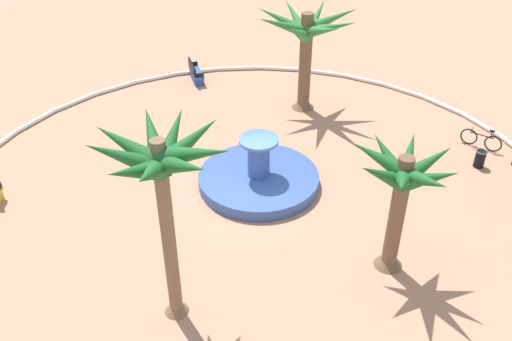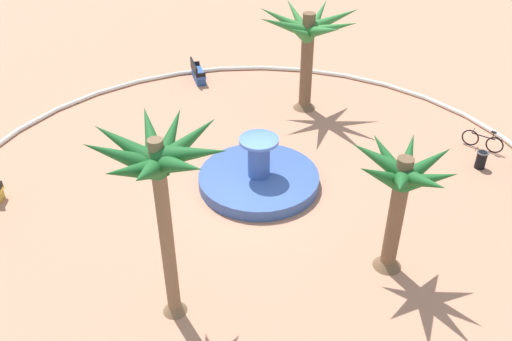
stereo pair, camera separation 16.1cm
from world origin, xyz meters
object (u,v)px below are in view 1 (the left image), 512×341
Objects in this scene: bicycle_red_frame at (481,140)px; palm_tree_by_curb at (402,184)px; fountain at (259,178)px; bench_north at (196,74)px; trash_bin at (480,158)px; palm_tree_near_fountain at (161,172)px; palm_tree_mid_plaza at (307,37)px.

palm_tree_by_curb is at bearing 122.05° from bicycle_red_frame.
bench_north is (9.74, -0.37, 0.05)m from fountain.
fountain is 6.22× the size of trash_bin.
bicycle_red_frame is (-10.64, -9.21, 0.04)m from bench_north.
bicycle_red_frame reaches higher than trash_bin.
bicycle_red_frame is (-0.90, -9.59, 0.09)m from fountain.
palm_tree_by_curb is (-0.57, -6.67, -1.70)m from palm_tree_near_fountain.
palm_tree_by_curb reaches higher than bicycle_red_frame.
bicycle_red_frame is (4.06, -14.06, -4.46)m from palm_tree_near_fountain.
palm_tree_by_curb reaches higher than trash_bin.
trash_bin is (-7.05, -4.36, -3.10)m from palm_tree_mid_plaza.
fountain is at bearing 21.66° from palm_tree_by_curb.
bench_north is at bearing 39.23° from palm_tree_mid_plaza.
palm_tree_near_fountain reaches higher than fountain.
palm_tree_by_curb reaches higher than bench_north.
bicycle_red_frame is at bearing -95.35° from fountain.
palm_tree_mid_plaza is at bearing -140.77° from bench_north.
palm_tree_mid_plaza is 6.57× the size of trash_bin.
trash_bin is at bearing -103.32° from fountain.
trash_bin is at bearing -148.27° from palm_tree_mid_plaza.
bench_north is (4.72, 3.86, -3.13)m from palm_tree_mid_plaza.
fountain reaches higher than trash_bin.
bench_north is 1.11× the size of bicycle_red_frame.
bench_north is at bearing 34.91° from trash_bin.
bench_north reaches higher than bicycle_red_frame.
palm_tree_by_curb is at bearing -158.34° from fountain.
palm_tree_near_fountain is at bearing 161.74° from bench_north.
bicycle_red_frame is (4.63, -7.39, -2.75)m from palm_tree_by_curb.
palm_tree_mid_plaza is (5.02, -4.23, 3.18)m from fountain.
bench_north is at bearing 40.89° from bicycle_red_frame.
palm_tree_near_fountain is 8.21× the size of trash_bin.
palm_tree_near_fountain is 13.31m from palm_tree_mid_plaza.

